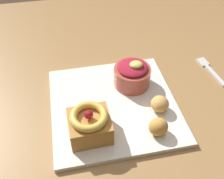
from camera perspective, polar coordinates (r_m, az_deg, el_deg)
dining_table at (r=0.80m, az=-4.72°, el=-1.28°), size 1.52×0.98×0.73m
front_plate at (r=0.65m, az=0.35°, el=-3.34°), size 0.30×0.30×0.01m
cake_slice at (r=0.57m, az=-4.91°, el=-7.47°), size 0.09×0.09×0.07m
berry_ramekin at (r=0.68m, az=4.41°, el=3.31°), size 0.09×0.09×0.07m
fritter_front at (r=0.63m, az=10.33°, el=-3.11°), size 0.04×0.04×0.04m
fritter_middle at (r=0.58m, az=10.02°, el=-7.98°), size 0.04×0.04×0.04m
fork at (r=0.81m, az=20.41°, el=4.16°), size 0.03×0.13×0.00m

